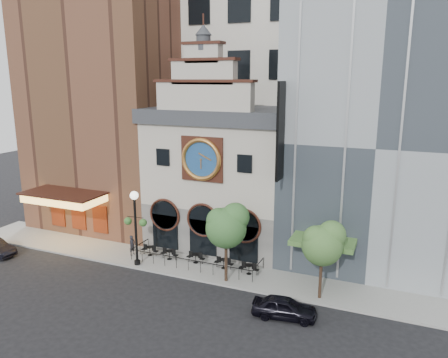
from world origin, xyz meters
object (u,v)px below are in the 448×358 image
bistro_4 (249,268)px  tree_left (227,225)px  lamppost (135,220)px  bistro_0 (150,250)px  bistro_2 (196,257)px  car_right (284,307)px  pedestrian (132,245)px  tree_right (323,242)px  bistro_1 (169,254)px  bistro_3 (224,263)px

bistro_4 → tree_left: bearing=-124.5°
bistro_4 → lamppost: size_ratio=0.26×
bistro_4 → bistro_0: bearing=179.0°
bistro_2 → car_right: size_ratio=0.39×
car_right → tree_left: 7.18m
bistro_2 → lamppost: (-4.22, -2.09, 3.31)m
bistro_0 → bistro_2: 4.28m
bistro_0 → car_right: car_right is taller
bistro_0 → pedestrian: bearing=-161.1°
tree_left → tree_right: tree_left is taller
bistro_1 → bistro_3: same height
bistro_2 → bistro_3: same height
bistro_2 → bistro_4: bearing=-3.3°
bistro_3 → pedestrian: 8.23m
bistro_0 → bistro_3: bearing=0.3°
bistro_2 → bistro_0: bearing=-178.4°
pedestrian → tree_left: tree_left is taller
tree_right → lamppost: bearing=-179.0°
lamppost → bistro_0: bearing=86.4°
bistro_1 → bistro_4: (7.04, -0.06, 0.00)m
bistro_2 → bistro_4: same height
pedestrian → tree_right: tree_right is taller
tree_left → bistro_1: bearing=163.6°
bistro_1 → bistro_0: bearing=177.4°
bistro_1 → bistro_2: 2.35m
pedestrian → bistro_1: bearing=-75.4°
tree_right → bistro_4: bearing=164.9°
bistro_4 → pedestrian: (-10.40, -0.33, 0.40)m
bistro_2 → tree_left: tree_left is taller
lamppost → tree_right: bearing=-4.1°
bistro_1 → bistro_3: size_ratio=1.00×
bistro_0 → bistro_4: (8.98, -0.15, 0.00)m
bistro_3 → lamppost: (-6.73, -2.01, 3.31)m
bistro_1 → car_right: car_right is taller
bistro_0 → pedestrian: size_ratio=0.91×
bistro_4 → pedestrian: pedestrian is taller
car_right → bistro_1: bearing=59.0°
pedestrian → tree_left: (9.25, -1.34, 3.52)m
bistro_4 → car_right: 6.27m
bistro_1 → bistro_4: same height
bistro_0 → bistro_1: 1.94m
bistro_1 → lamppost: (-1.88, -1.88, 3.31)m
car_right → tree_right: 5.03m
bistro_1 → tree_left: 7.28m
bistro_0 → bistro_2: same height
bistro_3 → bistro_4: (2.19, -0.19, 0.00)m
pedestrian → tree_right: size_ratio=0.31×
car_right → tree_left: tree_left is taller
bistro_2 → tree_right: bearing=-9.9°
bistro_1 → tree_left: size_ratio=0.26×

